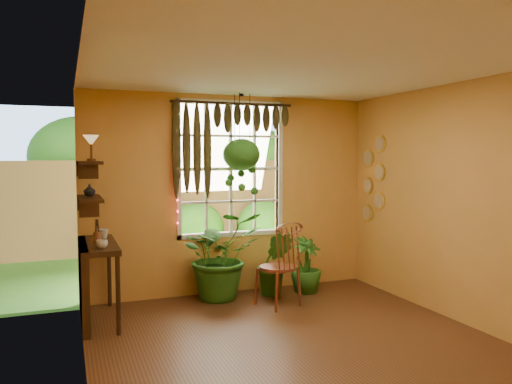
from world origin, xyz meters
TOP-DOWN VIEW (x-y plane):
  - floor at (0.00, 0.00)m, footprint 4.50×4.50m
  - ceiling at (0.00, 0.00)m, footprint 4.50×4.50m
  - wall_back at (0.00, 2.25)m, footprint 4.00×0.00m
  - wall_left at (-2.00, 0.00)m, footprint 0.00×4.50m
  - wall_right at (2.00, 0.00)m, footprint 0.00×4.50m
  - window at (0.00, 2.28)m, footprint 1.52×0.10m
  - valance_vine at (-0.08, 2.16)m, footprint 1.70×0.12m
  - string_lights at (-0.76, 2.19)m, footprint 0.03×0.03m
  - wall_plates at (1.98, 1.79)m, footprint 0.04×0.32m
  - counter_ledge at (-1.91, 1.60)m, footprint 0.40×1.20m
  - shelf_lower at (-1.88, 1.60)m, footprint 0.25×0.90m
  - shelf_upper at (-1.88, 1.60)m, footprint 0.25×0.90m
  - backyard at (0.24, 6.87)m, footprint 14.00×10.00m
  - windsor_chair at (0.35, 1.39)m, footprint 0.58×0.59m
  - potted_plant_left at (-0.24, 1.97)m, footprint 1.09×0.96m
  - potted_plant_mid at (0.49, 1.87)m, footprint 0.60×0.54m
  - potted_plant_right at (0.94, 1.84)m, footprint 0.55×0.55m
  - hanging_basket at (0.07, 2.04)m, footprint 0.50×0.50m
  - cup_a at (-1.78, 1.20)m, footprint 0.14×0.14m
  - cup_b at (-1.72, 1.88)m, footprint 0.14×0.14m
  - brush_jar at (-1.80, 1.67)m, footprint 0.09×0.09m
  - shelf_vase at (-1.87, 1.74)m, footprint 0.16×0.16m
  - tiffany_lamp at (-1.86, 1.35)m, footprint 0.17×0.17m

SIDE VIEW (x-z plane):
  - floor at x=0.00m, z-range 0.00..0.00m
  - windsor_chair at x=0.35m, z-range -0.26..0.97m
  - potted_plant_right at x=0.94m, z-range 0.00..0.76m
  - potted_plant_mid at x=0.49m, z-range 0.00..0.88m
  - counter_ledge at x=-1.91m, z-range 0.10..1.00m
  - potted_plant_left at x=-0.24m, z-range 0.00..1.16m
  - cup_a at x=-1.78m, z-range 0.90..0.99m
  - cup_b at x=-1.72m, z-range 0.90..1.01m
  - brush_jar at x=-1.80m, z-range 0.86..1.19m
  - backyard at x=0.24m, z-range -4.72..7.28m
  - wall_back at x=0.00m, z-range -0.65..3.35m
  - wall_left at x=-2.00m, z-range -0.90..3.60m
  - wall_right at x=2.00m, z-range -0.90..3.60m
  - shelf_lower at x=-1.88m, z-range 1.38..1.42m
  - shelf_vase at x=-1.87m, z-range 1.42..1.55m
  - wall_plates at x=1.98m, z-range 1.00..2.10m
  - window at x=0.00m, z-range 0.77..2.63m
  - string_lights at x=-0.76m, z-range 0.98..2.52m
  - shelf_upper at x=-1.88m, z-range 1.78..1.82m
  - hanging_basket at x=0.07m, z-range 1.19..2.55m
  - tiffany_lamp at x=-1.86m, z-range 1.88..2.16m
  - valance_vine at x=-0.08m, z-range 1.73..2.83m
  - ceiling at x=0.00m, z-range 2.70..2.70m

